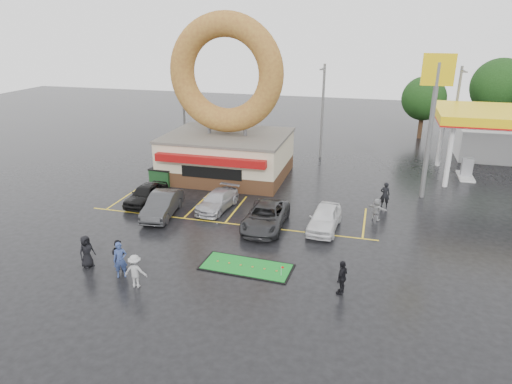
% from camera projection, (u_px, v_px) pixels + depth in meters
% --- Properties ---
extents(ground, '(120.00, 120.00, 0.00)m').
position_uv_depth(ground, '(207.00, 246.00, 27.40)').
color(ground, black).
rests_on(ground, ground).
extents(donut_shop, '(10.20, 8.70, 13.50)m').
position_uv_depth(donut_shop, '(227.00, 125.00, 38.31)').
color(donut_shop, '#472B19').
rests_on(donut_shop, ground).
extents(gas_station, '(12.30, 13.65, 5.90)m').
position_uv_depth(gas_station, '(503.00, 130.00, 40.13)').
color(gas_station, silver).
rests_on(gas_station, ground).
extents(shell_sign, '(2.20, 0.36, 10.60)m').
position_uv_depth(shell_sign, '(434.00, 100.00, 32.48)').
color(shell_sign, slate).
rests_on(shell_sign, ground).
extents(streetlight_left, '(0.40, 2.21, 9.00)m').
position_uv_depth(streetlight_left, '(183.00, 104.00, 46.19)').
color(streetlight_left, slate).
rests_on(streetlight_left, ground).
extents(streetlight_mid, '(0.40, 2.21, 9.00)m').
position_uv_depth(streetlight_mid, '(322.00, 109.00, 43.66)').
color(streetlight_mid, slate).
rests_on(streetlight_mid, ground).
extents(streetlight_right, '(0.40, 2.21, 9.00)m').
position_uv_depth(streetlight_right, '(455.00, 113.00, 41.62)').
color(streetlight_right, slate).
rests_on(streetlight_right, ground).
extents(tree_far_c, '(6.30, 6.30, 9.00)m').
position_uv_depth(tree_far_c, '(500.00, 87.00, 50.71)').
color(tree_far_c, '#332114').
rests_on(tree_far_c, ground).
extents(tree_far_d, '(4.90, 4.90, 7.00)m').
position_uv_depth(tree_far_d, '(424.00, 99.00, 51.32)').
color(tree_far_d, '#332114').
rests_on(tree_far_d, ground).
extents(car_black, '(1.99, 4.41, 1.47)m').
position_uv_depth(car_black, '(146.00, 194.00, 33.58)').
color(car_black, black).
rests_on(car_black, ground).
extents(car_dgrey, '(2.25, 4.98, 1.58)m').
position_uv_depth(car_dgrey, '(162.00, 205.00, 31.41)').
color(car_dgrey, '#2D2E30').
rests_on(car_dgrey, ground).
extents(car_silver, '(2.36, 4.65, 1.29)m').
position_uv_depth(car_silver, '(217.00, 201.00, 32.54)').
color(car_silver, '#A8A8AD').
rests_on(car_silver, ground).
extents(car_grey, '(2.58, 5.40, 1.49)m').
position_uv_depth(car_grey, '(266.00, 217.00, 29.63)').
color(car_grey, '#2A2A2C').
rests_on(car_grey, ground).
extents(car_white, '(2.05, 4.53, 1.51)m').
position_uv_depth(car_white, '(325.00, 218.00, 29.37)').
color(car_white, silver).
rests_on(car_white, ground).
extents(person_blue, '(0.85, 0.76, 1.96)m').
position_uv_depth(person_blue, '(120.00, 260.00, 23.74)').
color(person_blue, navy).
rests_on(person_blue, ground).
extents(person_blackjkt, '(0.87, 0.70, 1.72)m').
position_uv_depth(person_blackjkt, '(118.00, 255.00, 24.54)').
color(person_blackjkt, black).
rests_on(person_blackjkt, ground).
extents(person_hoodie, '(1.22, 0.80, 1.77)m').
position_uv_depth(person_hoodie, '(135.00, 271.00, 22.84)').
color(person_hoodie, '#949497').
rests_on(person_hoodie, ground).
extents(person_bystander, '(0.86, 1.04, 1.83)m').
position_uv_depth(person_bystander, '(87.00, 251.00, 24.75)').
color(person_bystander, black).
rests_on(person_bystander, ground).
extents(person_cameraman, '(0.73, 1.13, 1.79)m').
position_uv_depth(person_cameraman, '(342.00, 277.00, 22.28)').
color(person_cameraman, black).
rests_on(person_cameraman, ground).
extents(person_walker_near, '(1.45, 1.10, 1.52)m').
position_uv_depth(person_walker_near, '(376.00, 209.00, 30.73)').
color(person_walker_near, '#97979A').
rests_on(person_walker_near, ground).
extents(person_walker_far, '(0.72, 0.51, 1.89)m').
position_uv_depth(person_walker_far, '(385.00, 195.00, 32.83)').
color(person_walker_far, black).
rests_on(person_walker_far, ground).
extents(dumpster, '(1.90, 1.35, 1.30)m').
position_uv_depth(dumpster, '(162.00, 177.00, 37.54)').
color(dumpster, '#1A431F').
rests_on(dumpster, ground).
extents(putting_green, '(5.11, 2.42, 0.63)m').
position_uv_depth(putting_green, '(247.00, 267.00, 24.94)').
color(putting_green, black).
rests_on(putting_green, ground).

